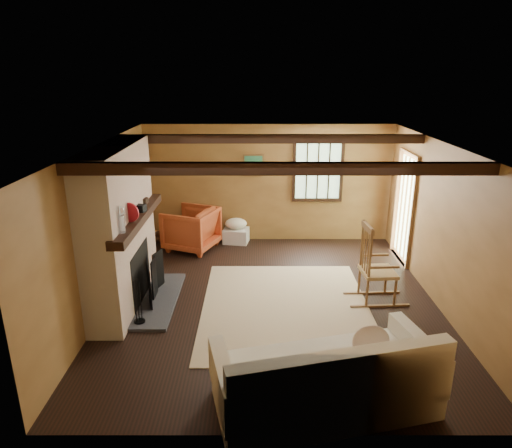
{
  "coord_description": "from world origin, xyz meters",
  "views": [
    {
      "loc": [
        -0.25,
        -6.32,
        3.38
      ],
      "look_at": [
        -0.25,
        0.4,
        1.13
      ],
      "focal_mm": 32.0,
      "sensor_mm": 36.0,
      "label": 1
    }
  ],
  "objects_px": {
    "rocking_chair": "(375,269)",
    "sofa": "(328,382)",
    "armchair": "(191,229)",
    "fireplace": "(122,234)",
    "laundry_basket": "(236,236)"
  },
  "relations": [
    {
      "from": "rocking_chair",
      "to": "sofa",
      "type": "height_order",
      "value": "rocking_chair"
    },
    {
      "from": "sofa",
      "to": "armchair",
      "type": "xyz_separation_m",
      "value": [
        -2.03,
        4.57,
        0.09
      ]
    },
    {
      "from": "rocking_chair",
      "to": "fireplace",
      "type": "bearing_deg",
      "value": 86.79
    },
    {
      "from": "laundry_basket",
      "to": "armchair",
      "type": "height_order",
      "value": "armchair"
    },
    {
      "from": "laundry_basket",
      "to": "armchair",
      "type": "relative_size",
      "value": 0.54
    },
    {
      "from": "armchair",
      "to": "laundry_basket",
      "type": "bearing_deg",
      "value": 134.05
    },
    {
      "from": "rocking_chair",
      "to": "armchair",
      "type": "height_order",
      "value": "rocking_chair"
    },
    {
      "from": "fireplace",
      "to": "sofa",
      "type": "height_order",
      "value": "fireplace"
    },
    {
      "from": "rocking_chair",
      "to": "sofa",
      "type": "xyz_separation_m",
      "value": [
        -1.07,
        -2.4,
        -0.2
      ]
    },
    {
      "from": "fireplace",
      "to": "armchair",
      "type": "height_order",
      "value": "fireplace"
    },
    {
      "from": "sofa",
      "to": "armchair",
      "type": "bearing_deg",
      "value": 100.29
    },
    {
      "from": "rocking_chair",
      "to": "armchair",
      "type": "xyz_separation_m",
      "value": [
        -3.1,
        2.17,
        -0.11
      ]
    },
    {
      "from": "sofa",
      "to": "armchair",
      "type": "relative_size",
      "value": 2.66
    },
    {
      "from": "fireplace",
      "to": "sofa",
      "type": "distance_m",
      "value": 3.69
    },
    {
      "from": "laundry_basket",
      "to": "armchair",
      "type": "xyz_separation_m",
      "value": [
        -0.87,
        -0.35,
        0.27
      ]
    }
  ]
}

